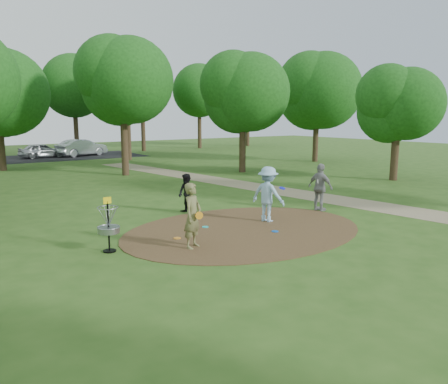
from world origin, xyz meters
TOP-DOWN VIEW (x-y plane):
  - ground at (0.00, 0.00)m, footprint 100.00×100.00m
  - dirt_clearing at (0.00, 0.00)m, footprint 8.40×8.40m
  - footpath at (6.50, 2.00)m, footprint 7.55×39.89m
  - parking_lot at (2.00, 30.00)m, footprint 14.00×8.00m
  - player_observer_with_disc at (-2.42, -0.72)m, footprint 0.82×0.74m
  - player_throwing_with_disc at (1.38, 0.47)m, footprint 1.32×1.44m
  - player_walking_with_disc at (-0.32, 3.24)m, footprint 0.67×0.82m
  - player_waiting_with_disc at (4.24, 0.65)m, footprint 0.59×1.15m
  - disc_ground_cyan at (-0.92, 0.99)m, footprint 0.22×0.22m
  - disc_ground_blue at (0.63, -0.78)m, footprint 0.22×0.22m
  - disc_ground_red at (-0.94, 1.64)m, footprint 0.22×0.22m
  - car_left at (0.30, 30.07)m, footprint 3.97×1.93m
  - car_right at (3.80, 29.87)m, footprint 5.02×3.10m
  - disc_ground_orange at (-2.35, 0.32)m, footprint 0.22×0.22m
  - disc_golf_basket at (-4.50, 0.30)m, footprint 0.63×0.63m
  - tree_ring at (2.16, 9.11)m, footprint 37.80×45.37m

SIDE VIEW (x-z plane):
  - ground at x=0.00m, z-range 0.00..0.00m
  - parking_lot at x=2.00m, z-range 0.00..0.01m
  - footpath at x=6.50m, z-range 0.00..0.01m
  - dirt_clearing at x=0.00m, z-range 0.00..0.02m
  - disc_ground_cyan at x=-0.92m, z-range 0.02..0.04m
  - disc_ground_blue at x=0.63m, z-range 0.02..0.04m
  - disc_ground_red at x=-0.94m, z-range 0.02..0.04m
  - disc_ground_orange at x=-2.35m, z-range 0.02..0.04m
  - car_left at x=0.30m, z-range 0.00..1.31m
  - player_walking_with_disc at x=-0.32m, z-range 0.00..1.54m
  - car_right at x=3.80m, z-range 0.00..1.56m
  - disc_golf_basket at x=-4.50m, z-range 0.10..1.64m
  - player_observer_with_disc at x=-2.42m, z-range 0.00..1.88m
  - player_waiting_with_disc at x=4.24m, z-range 0.00..1.88m
  - player_throwing_with_disc at x=1.38m, z-range 0.00..1.97m
  - tree_ring at x=2.16m, z-range 0.82..9.54m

